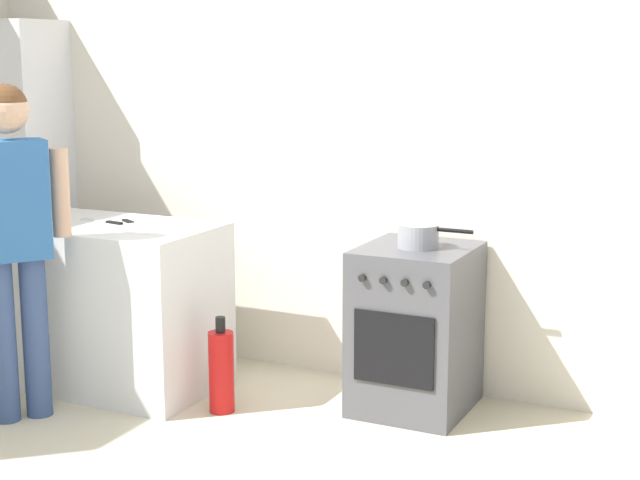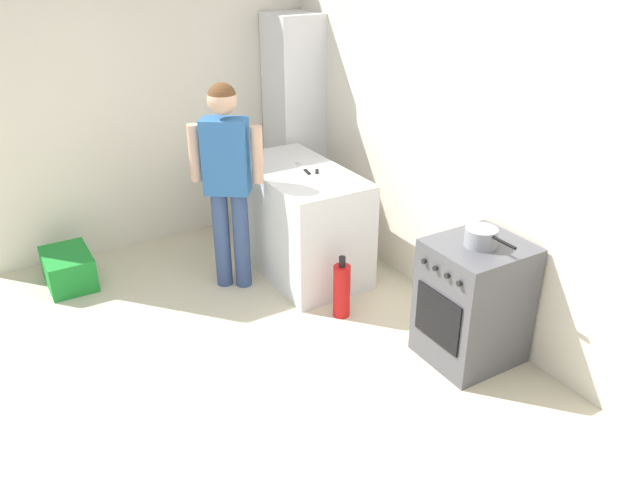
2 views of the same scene
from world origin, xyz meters
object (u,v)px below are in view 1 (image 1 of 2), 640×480
at_px(pot, 419,236).
at_px(knife_bread, 136,224).
at_px(oven_left, 416,328).
at_px(fire_extinguisher, 221,371).
at_px(larder_cabinet, 24,184).
at_px(person, 12,222).
at_px(knife_chef, 104,221).

relative_size(pot, knife_bread, 1.21).
height_order(oven_left, pot, pot).
relative_size(oven_left, pot, 2.21).
relative_size(oven_left, fire_extinguisher, 1.70).
bearing_deg(knife_bread, oven_left, 12.83).
height_order(pot, knife_bread, pot).
bearing_deg(oven_left, larder_cabinet, 177.79).
xyz_separation_m(pot, fire_extinguisher, (-0.88, -0.46, -0.69)).
bearing_deg(pot, person, -150.67).
xyz_separation_m(oven_left, fire_extinguisher, (-0.87, -0.48, -0.21)).
height_order(knife_bread, fire_extinguisher, knife_bread).
xyz_separation_m(pot, knife_bread, (-1.49, -0.32, -0.01)).
distance_m(oven_left, fire_extinguisher, 1.01).
height_order(oven_left, fire_extinguisher, oven_left).
bearing_deg(pot, knife_chef, -169.34).
relative_size(pot, larder_cabinet, 0.19).
height_order(knife_chef, fire_extinguisher, knife_chef).
distance_m(pot, knife_bread, 1.52).
bearing_deg(oven_left, knife_bread, -167.17).
distance_m(pot, fire_extinguisher, 1.21).
bearing_deg(fire_extinguisher, oven_left, 28.78).
bearing_deg(person, knife_chef, 87.17).
bearing_deg(pot, fire_extinguisher, -152.20).
distance_m(knife_bread, person, 0.70).
bearing_deg(person, larder_cabinet, 130.29).
bearing_deg(knife_bread, larder_cabinet, 159.50).
relative_size(fire_extinguisher, larder_cabinet, 0.25).
distance_m(oven_left, pot, 0.48).
relative_size(oven_left, larder_cabinet, 0.42).
xyz_separation_m(knife_chef, fire_extinguisher, (0.82, -0.14, -0.69)).
distance_m(pot, knife_chef, 1.73).
relative_size(oven_left, knife_chef, 2.74).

